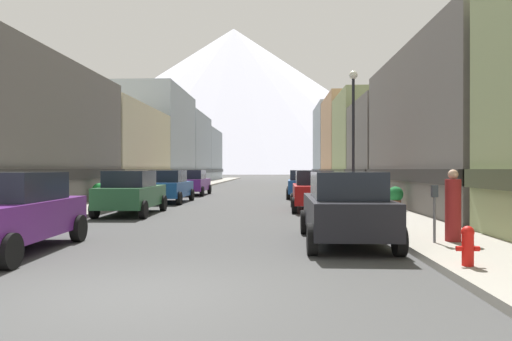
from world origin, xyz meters
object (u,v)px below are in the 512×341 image
Objects in this scene: potted_plant_1 at (396,197)px; car_left_1 at (131,192)px; car_left_2 at (169,186)px; car_right_0 at (345,207)px; pedestrian_0 at (453,208)px; potted_plant_0 at (385,199)px; streetlamp_right at (353,119)px; car_right_2 at (303,184)px; parking_meter_near at (435,205)px; potted_plant_2 at (99,192)px; car_left_3 at (193,182)px; pedestrian_1 at (110,188)px; car_right_1 at (314,190)px; car_left_0 at (9,212)px; fire_hydrant_near at (468,244)px.

car_left_1 is at bearing -176.44° from potted_plant_1.
car_left_2 and car_right_0 have the same top height.
car_right_0 is 2.61× the size of pedestrian_0.
potted_plant_0 is 4.11m from streetlamp_right.
car_left_2 is at bearing -150.09° from car_right_2.
pedestrian_0 is at bearing -82.45° from car_right_2.
car_left_1 is 2.62× the size of pedestrian_0.
car_right_0 is (7.60, -7.02, 0.00)m from car_left_1.
car_left_2 is at bearing 123.69° from parking_meter_near.
potted_plant_2 is at bearing 163.53° from streetlamp_right.
car_left_3 reaches higher than pedestrian_1.
potted_plant_2 is at bearing 163.59° from potted_plant_1.
car_right_0 and car_right_2 have the same top height.
car_left_2 is 3.70m from potted_plant_2.
pedestrian_0 is at bearing -84.05° from streetlamp_right.
car_left_2 and car_right_1 have the same top height.
car_left_0 is at bearing -111.18° from car_right_2.
car_left_1 reaches higher than fire_hydrant_near.
streetlamp_right is at bearing -39.75° from car_right_1.
potted_plant_2 reaches higher than fire_hydrant_near.
fire_hydrant_near is at bearing -96.88° from potted_plant_0.
car_left_2 is at bearing 119.09° from car_right_0.
car_left_3 is 4.51× the size of potted_plant_2.
potted_plant_2 reaches higher than potted_plant_0.
car_left_3 is at bearing 123.46° from car_right_1.
pedestrian_0 is (0.80, 2.80, 0.41)m from fire_hydrant_near.
fire_hydrant_near is 18.72m from pedestrian_1.
potted_plant_1 is 13.74m from pedestrian_1.
pedestrian_0 is at bearing -76.13° from car_right_1.
car_left_3 is 8.14m from car_right_2.
fire_hydrant_near is at bearing -50.45° from potted_plant_2.
pedestrian_1 is 0.27× the size of streetlamp_right.
car_left_0 is 7.76m from car_right_0.
car_left_0 is at bearing -124.56° from car_right_1.
car_left_3 is 6.27× the size of fire_hydrant_near.
car_right_1 is 4.54× the size of potted_plant_2.
car_right_1 is (7.60, 11.04, 0.00)m from car_left_0.
car_right_2 is 21.36m from fire_hydrant_near.
potted_plant_2 is at bearing 103.42° from car_left_0.
potted_plant_2 is at bearing 135.60° from parking_meter_near.
potted_plant_1 is (3.20, -1.76, -0.19)m from car_right_1.
car_left_1 is 12.53m from pedestrian_0.
parking_meter_near reaches higher than potted_plant_2.
pedestrian_0 reaches higher than car_left_2.
car_right_1 is (7.60, -11.50, 0.00)m from car_left_3.
pedestrian_1 is at bearing 131.53° from car_right_0.
car_right_2 reaches higher than potted_plant_2.
pedestrian_0 reaches higher than potted_plant_2.
pedestrian_0 is 9.20m from streetlamp_right.
car_left_3 is 15.69m from potted_plant_0.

